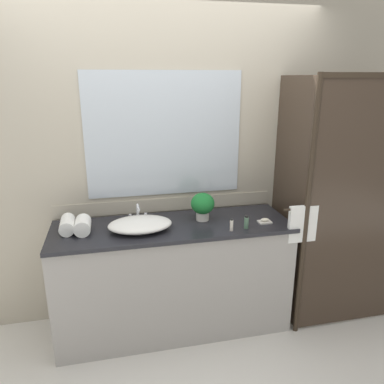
% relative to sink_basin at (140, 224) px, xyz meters
% --- Properties ---
extents(ground_plane, '(8.00, 8.00, 0.00)m').
position_rel_sink_basin_xyz_m(ground_plane, '(0.25, 0.04, -0.94)').
color(ground_plane, silver).
extents(wall_back_with_mirror, '(4.40, 0.06, 2.60)m').
position_rel_sink_basin_xyz_m(wall_back_with_mirror, '(0.25, 0.39, 0.36)').
color(wall_back_with_mirror, '#B2A893').
rests_on(wall_back_with_mirror, ground_plane).
extents(vanity_cabinet, '(1.80, 0.58, 0.90)m').
position_rel_sink_basin_xyz_m(vanity_cabinet, '(0.25, 0.05, -0.49)').
color(vanity_cabinet, '#9E9993').
rests_on(vanity_cabinet, ground_plane).
extents(shower_enclosure, '(1.20, 0.59, 2.00)m').
position_rel_sink_basin_xyz_m(shower_enclosure, '(1.52, -0.14, 0.08)').
color(shower_enclosure, '#2D2319').
rests_on(shower_enclosure, ground_plane).
extents(sink_basin, '(0.46, 0.32, 0.09)m').
position_rel_sink_basin_xyz_m(sink_basin, '(0.00, 0.00, 0.00)').
color(sink_basin, white).
rests_on(sink_basin, vanity_cabinet).
extents(faucet, '(0.17, 0.15, 0.14)m').
position_rel_sink_basin_xyz_m(faucet, '(0.00, 0.18, 0.00)').
color(faucet, silver).
rests_on(faucet, vanity_cabinet).
extents(potted_plant, '(0.18, 0.18, 0.22)m').
position_rel_sink_basin_xyz_m(potted_plant, '(0.49, 0.09, 0.08)').
color(potted_plant, beige).
rests_on(potted_plant, vanity_cabinet).
extents(soap_dish, '(0.10, 0.07, 0.04)m').
position_rel_sink_basin_xyz_m(soap_dish, '(0.94, -0.07, -0.03)').
color(soap_dish, silver).
rests_on(soap_dish, vanity_cabinet).
extents(amenity_bottle_conditioner, '(0.02, 0.02, 0.09)m').
position_rel_sink_basin_xyz_m(amenity_bottle_conditioner, '(0.64, -0.16, 0.00)').
color(amenity_bottle_conditioner, silver).
rests_on(amenity_bottle_conditioner, vanity_cabinet).
extents(amenity_bottle_body_wash, '(0.03, 0.03, 0.10)m').
position_rel_sink_basin_xyz_m(amenity_bottle_body_wash, '(0.77, -0.14, 0.00)').
color(amenity_bottle_body_wash, '#4C7056').
rests_on(amenity_bottle_body_wash, vanity_cabinet).
extents(rolled_towel_near_edge, '(0.11, 0.22, 0.10)m').
position_rel_sink_basin_xyz_m(rolled_towel_near_edge, '(-0.51, 0.09, 0.01)').
color(rolled_towel_near_edge, white).
rests_on(rolled_towel_near_edge, vanity_cabinet).
extents(rolled_towel_middle, '(0.11, 0.18, 0.11)m').
position_rel_sink_basin_xyz_m(rolled_towel_middle, '(-0.40, 0.04, 0.01)').
color(rolled_towel_middle, white).
rests_on(rolled_towel_middle, vanity_cabinet).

